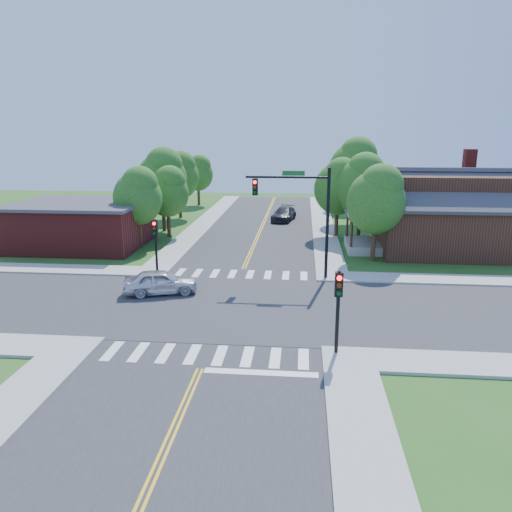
# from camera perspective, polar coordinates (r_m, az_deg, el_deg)

# --- Properties ---
(ground) EXTENTS (100.00, 100.00, 0.00)m
(ground) POSITION_cam_1_polar(r_m,az_deg,el_deg) (27.74, -3.28, -5.78)
(ground) COLOR #29591C
(ground) RESTS_ON ground
(road_ns) EXTENTS (10.00, 90.00, 0.04)m
(road_ns) POSITION_cam_1_polar(r_m,az_deg,el_deg) (27.74, -3.28, -5.74)
(road_ns) COLOR #2D2D30
(road_ns) RESTS_ON ground
(road_ew) EXTENTS (90.00, 10.00, 0.04)m
(road_ew) POSITION_cam_1_polar(r_m,az_deg,el_deg) (27.73, -3.28, -5.73)
(road_ew) COLOR #2D2D30
(road_ew) RESTS_ON ground
(intersection_patch) EXTENTS (10.20, 10.20, 0.06)m
(intersection_patch) POSITION_cam_1_polar(r_m,az_deg,el_deg) (27.74, -3.28, -5.78)
(intersection_patch) COLOR #2D2D30
(intersection_patch) RESTS_ON ground
(sidewalk_ne) EXTENTS (40.00, 40.00, 0.14)m
(sidewalk_ne) POSITION_cam_1_polar(r_m,az_deg,el_deg) (44.23, 20.74, 1.05)
(sidewalk_ne) COLOR #9E9B93
(sidewalk_ne) RESTS_ON ground
(sidewalk_nw) EXTENTS (40.00, 40.00, 0.14)m
(sidewalk_nw) POSITION_cam_1_polar(r_m,az_deg,el_deg) (47.01, -19.70, 1.89)
(sidewalk_nw) COLOR #9E9B93
(sidewalk_nw) RESTS_ON ground
(crosswalk_north) EXTENTS (8.85, 2.00, 0.01)m
(crosswalk_north) POSITION_cam_1_polar(r_m,az_deg,el_deg) (33.56, -1.70, -2.08)
(crosswalk_north) COLOR white
(crosswalk_north) RESTS_ON ground
(crosswalk_south) EXTENTS (8.85, 2.00, 0.01)m
(crosswalk_south) POSITION_cam_1_polar(r_m,az_deg,el_deg) (22.09, -5.72, -11.16)
(crosswalk_south) COLOR white
(crosswalk_south) RESTS_ON ground
(centerline) EXTENTS (0.30, 90.00, 0.01)m
(centerline) POSITION_cam_1_polar(r_m,az_deg,el_deg) (27.73, -3.28, -5.69)
(centerline) COLOR yellow
(centerline) RESTS_ON ground
(stop_bar) EXTENTS (4.60, 0.45, 0.09)m
(stop_bar) POSITION_cam_1_polar(r_m,az_deg,el_deg) (20.55, 0.56, -13.30)
(stop_bar) COLOR white
(stop_bar) RESTS_ON ground
(signal_mast_ne) EXTENTS (5.30, 0.42, 7.20)m
(signal_mast_ne) POSITION_cam_1_polar(r_m,az_deg,el_deg) (31.68, 5.18, 5.79)
(signal_mast_ne) COLOR black
(signal_mast_ne) RESTS_ON ground
(signal_pole_se) EXTENTS (0.34, 0.42, 3.80)m
(signal_pole_se) POSITION_cam_1_polar(r_m,az_deg,el_deg) (21.32, 9.39, -4.66)
(signal_pole_se) COLOR black
(signal_pole_se) RESTS_ON ground
(signal_pole_nw) EXTENTS (0.34, 0.42, 3.80)m
(signal_pole_nw) POSITION_cam_1_polar(r_m,az_deg,el_deg) (33.47, -11.43, 2.22)
(signal_pole_nw) COLOR black
(signal_pole_nw) RESTS_ON ground
(house_ne) EXTENTS (13.05, 8.80, 7.11)m
(house_ne) POSITION_cam_1_polar(r_m,az_deg,el_deg) (41.95, 20.74, 4.91)
(house_ne) COLOR #321A11
(house_ne) RESTS_ON ground
(building_nw) EXTENTS (10.40, 8.40, 3.73)m
(building_nw) POSITION_cam_1_polar(r_m,az_deg,el_deg) (43.67, -19.39, 3.44)
(building_nw) COLOR maroon
(building_nw) RESTS_ON ground
(tree_e_a) EXTENTS (4.23, 4.02, 7.19)m
(tree_e_a) POSITION_cam_1_polar(r_m,az_deg,el_deg) (37.10, 13.70, 6.47)
(tree_e_a) COLOR #382314
(tree_e_a) RESTS_ON ground
(tree_e_b) EXTENTS (4.50, 4.27, 7.65)m
(tree_e_b) POSITION_cam_1_polar(r_m,az_deg,el_deg) (44.22, 12.02, 8.17)
(tree_e_b) COLOR #382314
(tree_e_b) RESTS_ON ground
(tree_e_c) EXTENTS (5.19, 4.94, 8.83)m
(tree_e_c) POSITION_cam_1_polar(r_m,az_deg,el_deg) (52.03, 11.27, 9.95)
(tree_e_c) COLOR #382314
(tree_e_c) RESTS_ON ground
(tree_e_d) EXTENTS (4.06, 3.86, 6.91)m
(tree_e_d) POSITION_cam_1_polar(r_m,az_deg,el_deg) (60.72, 10.32, 9.39)
(tree_e_d) COLOR #382314
(tree_e_d) RESTS_ON ground
(tree_w_a) EXTENTS (3.94, 3.74, 6.70)m
(tree_w_a) POSITION_cam_1_polar(r_m,az_deg,el_deg) (41.51, -13.31, 6.85)
(tree_w_a) COLOR #382314
(tree_w_a) RESTS_ON ground
(tree_w_b) EXTENTS (4.69, 4.45, 7.97)m
(tree_w_b) POSITION_cam_1_polar(r_m,az_deg,el_deg) (48.02, -10.63, 8.95)
(tree_w_b) COLOR #382314
(tree_w_b) RESTS_ON ground
(tree_w_c) EXTENTS (4.29, 4.07, 7.29)m
(tree_w_c) POSITION_cam_1_polar(r_m,az_deg,el_deg) (55.11, -8.72, 9.24)
(tree_w_c) COLOR #382314
(tree_w_c) RESTS_ON ground
(tree_w_d) EXTENTS (3.78, 3.59, 6.42)m
(tree_w_d) POSITION_cam_1_polar(r_m,az_deg,el_deg) (64.35, -6.58, 9.51)
(tree_w_d) COLOR #382314
(tree_w_d) RESTS_ON ground
(tree_house) EXTENTS (4.21, 4.00, 7.15)m
(tree_house) POSITION_cam_1_polar(r_m,az_deg,el_deg) (45.11, 9.45, 7.99)
(tree_house) COLOR #382314
(tree_house) RESTS_ON ground
(tree_bldg) EXTENTS (3.79, 3.60, 6.44)m
(tree_bldg) POSITION_cam_1_polar(r_m,az_deg,el_deg) (45.34, -10.02, 7.40)
(tree_bldg) COLOR #382314
(tree_bldg) RESTS_ON ground
(car_silver) EXTENTS (3.98, 5.20, 1.46)m
(car_silver) POSITION_cam_1_polar(r_m,az_deg,el_deg) (30.00, -10.84, -2.98)
(car_silver) COLOR silver
(car_silver) RESTS_ON ground
(car_dgrey) EXTENTS (3.76, 5.57, 1.41)m
(car_dgrey) POSITION_cam_1_polar(r_m,az_deg,el_deg) (53.22, 3.20, 4.78)
(car_dgrey) COLOR #27292B
(car_dgrey) RESTS_ON ground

